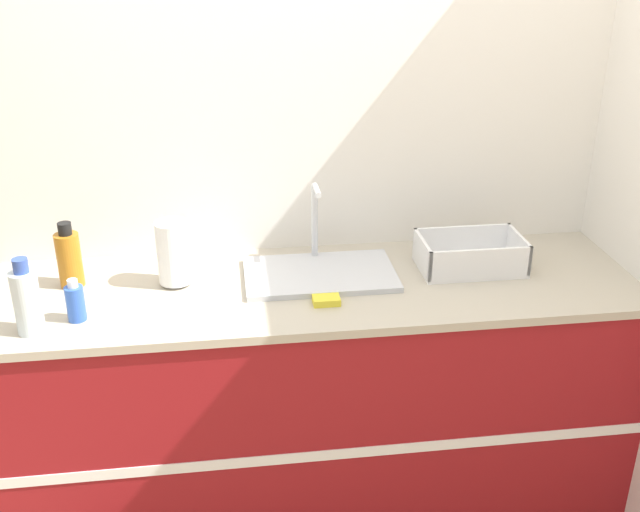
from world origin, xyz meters
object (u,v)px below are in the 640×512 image
object	(u,v)px
sink	(320,271)
bottle_amber	(69,258)
paper_towel_roll	(174,253)
dish_rack	(470,257)
bottle_clear	(27,300)
bottle_blue	(75,302)

from	to	relation	value
sink	bottle_amber	world-z (taller)	sink
paper_towel_roll	dish_rack	distance (m)	1.06
paper_towel_roll	bottle_amber	xyz separation A→B (m)	(-0.36, 0.04, -0.01)
paper_towel_roll	sink	bearing A→B (deg)	-0.42
bottle_amber	bottle_clear	bearing A→B (deg)	-102.95
bottle_blue	paper_towel_roll	bearing A→B (deg)	35.94
dish_rack	bottle_blue	xyz separation A→B (m)	(-1.36, -0.20, 0.02)
paper_towel_roll	dish_rack	bearing A→B (deg)	-0.72
bottle_blue	bottle_amber	distance (m)	0.26
sink	bottle_blue	world-z (taller)	sink
bottle_blue	bottle_amber	bearing A→B (deg)	102.31
sink	bottle_amber	bearing A→B (deg)	177.29
bottle_blue	dish_rack	bearing A→B (deg)	8.57
dish_rack	bottle_amber	bearing A→B (deg)	177.95
dish_rack	bottle_clear	bearing A→B (deg)	-169.93
dish_rack	bottle_blue	world-z (taller)	bottle_blue
bottle_blue	bottle_amber	world-z (taller)	bottle_amber
paper_towel_roll	bottle_blue	distance (m)	0.37
sink	paper_towel_roll	size ratio (longest dim) A/B	2.31
bottle_amber	paper_towel_roll	bearing A→B (deg)	-5.95
sink	paper_towel_roll	world-z (taller)	sink
bottle_amber	bottle_clear	size ratio (longest dim) A/B	0.94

